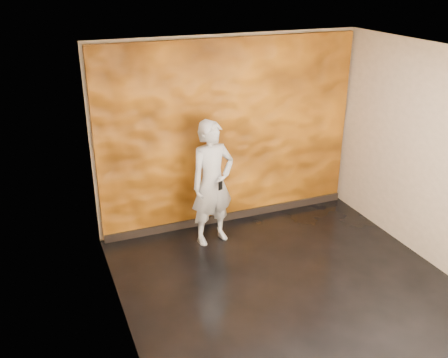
% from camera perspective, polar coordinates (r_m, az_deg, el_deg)
% --- Properties ---
extents(room, '(4.02, 4.02, 2.81)m').
position_cam_1_polar(room, '(5.65, 8.32, -0.48)').
color(room, black).
rests_on(room, ground).
extents(feature_wall, '(3.90, 0.06, 2.75)m').
position_cam_1_polar(feature_wall, '(7.30, 0.71, 5.14)').
color(feature_wall, orange).
rests_on(feature_wall, ground).
extents(baseboard, '(3.90, 0.04, 0.12)m').
position_cam_1_polar(baseboard, '(7.78, 0.77, -4.23)').
color(baseboard, black).
rests_on(baseboard, ground).
extents(man, '(0.71, 0.53, 1.78)m').
position_cam_1_polar(man, '(6.86, -1.34, -0.47)').
color(man, '#A2A7B2').
rests_on(man, ground).
extents(phone, '(0.07, 0.04, 0.12)m').
position_cam_1_polar(phone, '(6.65, -0.41, -0.77)').
color(phone, black).
rests_on(phone, man).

